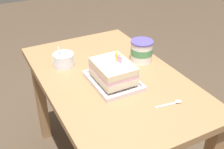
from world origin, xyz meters
TOP-DOWN VIEW (x-y plane):
  - dining_table at (0.00, 0.00)m, footprint 1.11×0.69m
  - foil_tray at (0.06, -0.02)m, footprint 0.29×0.22m
  - birthday_cake at (0.06, -0.02)m, footprint 0.22×0.17m
  - bowl_stack at (-0.23, -0.18)m, footprint 0.12×0.12m
  - ice_cream_tub at (-0.08, 0.23)m, footprint 0.13×0.13m
  - serving_spoon_near_tray at (0.34, 0.15)m, footprint 0.03×0.13m

SIDE VIEW (x-z plane):
  - dining_table at x=0.00m, z-range 0.24..0.94m
  - serving_spoon_near_tray at x=0.34m, z-range 0.70..0.71m
  - foil_tray at x=0.06m, z-range 0.70..0.72m
  - bowl_stack at x=-0.23m, z-range 0.68..0.80m
  - ice_cream_tub at x=-0.08m, z-range 0.70..0.82m
  - birthday_cake at x=0.06m, z-range 0.70..0.84m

